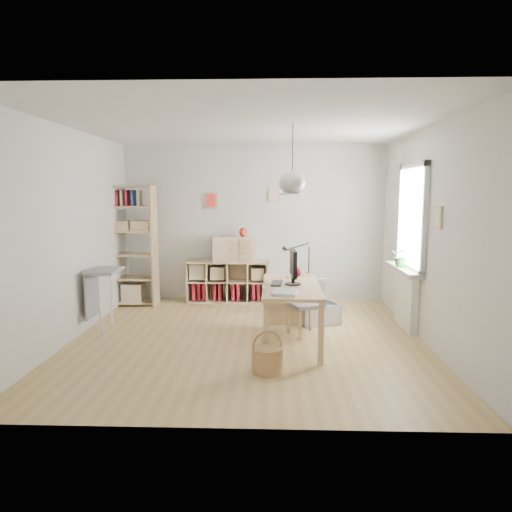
{
  "coord_description": "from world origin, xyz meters",
  "views": [
    {
      "loc": [
        0.3,
        -5.69,
        1.89
      ],
      "look_at": [
        0.1,
        0.3,
        1.05
      ],
      "focal_mm": 32.0,
      "sensor_mm": 36.0,
      "label": 1
    }
  ],
  "objects_px": {
    "drawer_chest": "(233,249)",
    "tall_bookshelf": "(131,241)",
    "desk": "(291,293)",
    "monitor": "(293,265)",
    "chair": "(304,301)",
    "storage_chest": "(316,309)",
    "cube_shelf": "(227,284)"
  },
  "relations": [
    {
      "from": "cube_shelf",
      "to": "storage_chest",
      "type": "height_order",
      "value": "cube_shelf"
    },
    {
      "from": "storage_chest",
      "to": "drawer_chest",
      "type": "distance_m",
      "value": 1.93
    },
    {
      "from": "desk",
      "to": "drawer_chest",
      "type": "distance_m",
      "value": 2.38
    },
    {
      "from": "desk",
      "to": "monitor",
      "type": "xyz_separation_m",
      "value": [
        0.03,
        0.04,
        0.34
      ]
    },
    {
      "from": "cube_shelf",
      "to": "tall_bookshelf",
      "type": "bearing_deg",
      "value": -169.81
    },
    {
      "from": "tall_bookshelf",
      "to": "storage_chest",
      "type": "distance_m",
      "value": 3.28
    },
    {
      "from": "desk",
      "to": "chair",
      "type": "height_order",
      "value": "chair"
    },
    {
      "from": "cube_shelf",
      "to": "storage_chest",
      "type": "bearing_deg",
      "value": -40.88
    },
    {
      "from": "cube_shelf",
      "to": "drawer_chest",
      "type": "bearing_deg",
      "value": -19.01
    },
    {
      "from": "tall_bookshelf",
      "to": "drawer_chest",
      "type": "height_order",
      "value": "tall_bookshelf"
    },
    {
      "from": "tall_bookshelf",
      "to": "drawer_chest",
      "type": "distance_m",
      "value": 1.71
    },
    {
      "from": "desk",
      "to": "drawer_chest",
      "type": "bearing_deg",
      "value": 112.4
    },
    {
      "from": "storage_chest",
      "to": "tall_bookshelf",
      "type": "bearing_deg",
      "value": 142.68
    },
    {
      "from": "chair",
      "to": "monitor",
      "type": "height_order",
      "value": "monitor"
    },
    {
      "from": "drawer_chest",
      "to": "tall_bookshelf",
      "type": "bearing_deg",
      "value": 179.02
    },
    {
      "from": "monitor",
      "to": "drawer_chest",
      "type": "height_order",
      "value": "monitor"
    },
    {
      "from": "cube_shelf",
      "to": "monitor",
      "type": "bearing_deg",
      "value": -64.44
    },
    {
      "from": "cube_shelf",
      "to": "storage_chest",
      "type": "xyz_separation_m",
      "value": [
        1.44,
        -1.25,
        -0.1
      ]
    },
    {
      "from": "cube_shelf",
      "to": "monitor",
      "type": "relative_size",
      "value": 2.78
    },
    {
      "from": "desk",
      "to": "tall_bookshelf",
      "type": "bearing_deg",
      "value": 142.99
    },
    {
      "from": "cube_shelf",
      "to": "monitor",
      "type": "xyz_separation_m",
      "value": [
        1.05,
        -2.19,
        0.7
      ]
    },
    {
      "from": "chair",
      "to": "storage_chest",
      "type": "xyz_separation_m",
      "value": [
        0.23,
        0.59,
        -0.26
      ]
    },
    {
      "from": "drawer_chest",
      "to": "monitor",
      "type": "bearing_deg",
      "value": -75.73
    },
    {
      "from": "storage_chest",
      "to": "monitor",
      "type": "relative_size",
      "value": 1.58
    },
    {
      "from": "cube_shelf",
      "to": "drawer_chest",
      "type": "relative_size",
      "value": 1.95
    },
    {
      "from": "desk",
      "to": "drawer_chest",
      "type": "relative_size",
      "value": 2.09
    },
    {
      "from": "tall_bookshelf",
      "to": "storage_chest",
      "type": "relative_size",
      "value": 2.52
    },
    {
      "from": "desk",
      "to": "monitor",
      "type": "distance_m",
      "value": 0.34
    },
    {
      "from": "tall_bookshelf",
      "to": "chair",
      "type": "height_order",
      "value": "tall_bookshelf"
    },
    {
      "from": "desk",
      "to": "monitor",
      "type": "bearing_deg",
      "value": 59.37
    },
    {
      "from": "desk",
      "to": "drawer_chest",
      "type": "xyz_separation_m",
      "value": [
        -0.9,
        2.19,
        0.27
      ]
    },
    {
      "from": "monitor",
      "to": "drawer_chest",
      "type": "distance_m",
      "value": 2.34
    }
  ]
}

